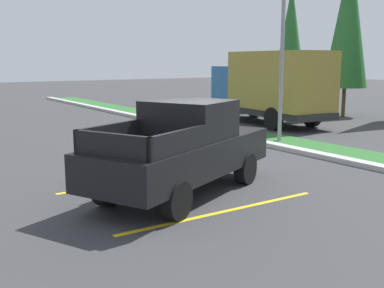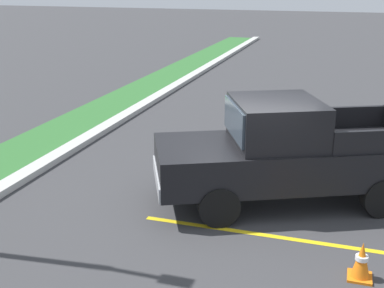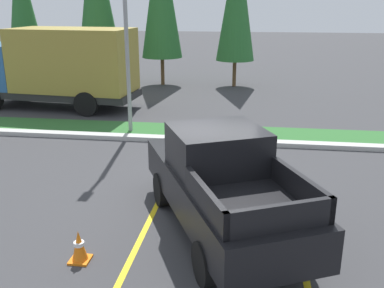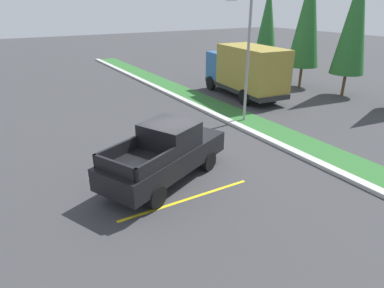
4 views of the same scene
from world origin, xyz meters
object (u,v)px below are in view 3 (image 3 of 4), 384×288
(pickup_truck_main, at_px, (221,183))
(traffic_cone, at_px, (79,246))
(cypress_tree_leftmost, at_px, (22,2))
(street_light, at_px, (125,27))
(cargo_truck_distant, at_px, (60,65))

(pickup_truck_main, bearing_deg, traffic_cone, -148.80)
(cypress_tree_leftmost, bearing_deg, street_light, -47.25)
(cypress_tree_leftmost, relative_size, traffic_cone, 12.54)
(pickup_truck_main, distance_m, traffic_cone, 2.92)
(pickup_truck_main, height_order, cargo_truck_distant, cargo_truck_distant)
(cargo_truck_distant, xyz_separation_m, street_light, (3.93, -3.37, 1.82))
(cargo_truck_distant, bearing_deg, street_light, -40.59)
(street_light, height_order, traffic_cone, street_light)
(pickup_truck_main, relative_size, traffic_cone, 9.21)
(cargo_truck_distant, relative_size, street_light, 1.12)
(pickup_truck_main, distance_m, street_light, 7.91)
(pickup_truck_main, height_order, cypress_tree_leftmost, cypress_tree_leftmost)
(pickup_truck_main, bearing_deg, cargo_truck_distant, 127.93)
(cargo_truck_distant, distance_m, cypress_tree_leftmost, 7.75)
(pickup_truck_main, relative_size, street_light, 0.88)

